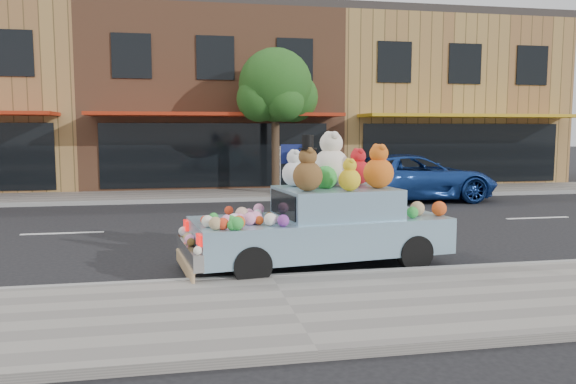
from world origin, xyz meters
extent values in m
plane|color=black|center=(0.00, 0.00, 0.00)|extent=(120.00, 120.00, 0.00)
cube|color=gray|center=(0.00, -6.50, 0.06)|extent=(60.00, 3.00, 0.12)
cube|color=gray|center=(0.00, 6.50, 0.06)|extent=(60.00, 3.00, 0.12)
cube|color=gray|center=(0.00, -5.00, 0.07)|extent=(60.00, 0.12, 0.13)
cube|color=gray|center=(0.00, 5.00, 0.07)|extent=(60.00, 0.12, 0.13)
cube|color=black|center=(-7.00, 7.98, 5.00)|extent=(1.40, 0.06, 1.60)
cube|color=brown|center=(0.00, 12.00, 3.50)|extent=(10.00, 8.00, 7.00)
cube|color=#332D2B|center=(0.00, 12.00, 7.15)|extent=(10.00, 8.00, 0.30)
cube|color=black|center=(0.00, 7.98, 1.40)|extent=(8.50, 0.06, 2.40)
cube|color=#A3250F|center=(0.00, 7.10, 2.90)|extent=(9.00, 1.80, 0.12)
cube|color=black|center=(-3.00, 7.98, 5.00)|extent=(1.40, 0.06, 1.60)
cube|color=black|center=(0.00, 7.98, 5.00)|extent=(1.40, 0.06, 1.60)
cube|color=black|center=(3.00, 7.98, 5.00)|extent=(1.40, 0.06, 1.60)
cube|color=#A27D44|center=(10.00, 12.00, 3.50)|extent=(10.00, 8.00, 7.00)
cube|color=#332D2B|center=(10.00, 12.00, 7.15)|extent=(10.00, 8.00, 0.30)
cube|color=black|center=(10.00, 7.98, 1.40)|extent=(8.50, 0.06, 2.40)
cube|color=gold|center=(10.00, 7.10, 2.90)|extent=(9.00, 1.80, 0.12)
cube|color=black|center=(7.00, 7.98, 5.00)|extent=(1.40, 0.06, 1.60)
cube|color=black|center=(10.00, 7.98, 5.00)|extent=(1.40, 0.06, 1.60)
cube|color=black|center=(13.00, 7.98, 5.00)|extent=(1.40, 0.06, 1.60)
cylinder|color=#38281C|center=(2.00, 6.50, 1.60)|extent=(0.28, 0.28, 3.20)
sphere|color=#1E4B15|center=(2.00, 6.50, 3.92)|extent=(2.60, 2.60, 2.60)
sphere|color=#1E4B15|center=(2.70, 6.80, 3.52)|extent=(1.80, 1.80, 1.80)
sphere|color=#1E4B15|center=(1.40, 6.30, 3.42)|extent=(1.60, 1.60, 1.60)
sphere|color=#1E4B15|center=(2.20, 5.90, 3.32)|extent=(1.40, 1.40, 1.40)
sphere|color=#1E4B15|center=(1.70, 7.10, 3.62)|extent=(1.60, 1.60, 1.60)
imported|color=navy|center=(6.22, 4.19, 0.77)|extent=(5.56, 2.59, 1.54)
cylinder|color=black|center=(2.48, -4.68, 0.30)|extent=(0.62, 0.28, 0.60)
cylinder|color=black|center=(2.27, -3.13, 0.30)|extent=(0.62, 0.28, 0.60)
cylinder|color=black|center=(-0.30, -5.04, 0.30)|extent=(0.62, 0.28, 0.60)
cylinder|color=black|center=(-0.50, -3.50, 0.30)|extent=(0.62, 0.28, 0.60)
cube|color=#85AEC7|center=(0.99, -4.09, 0.55)|extent=(4.49, 2.25, 0.60)
cube|color=#85AEC7|center=(1.28, -4.05, 1.10)|extent=(2.08, 1.74, 0.50)
cube|color=silver|center=(-1.21, -4.38, 0.40)|extent=(0.39, 1.79, 0.26)
cube|color=red|center=(-1.08, -5.05, 0.72)|extent=(0.10, 0.29, 0.16)
cube|color=red|center=(-1.25, -3.70, 0.72)|extent=(0.10, 0.29, 0.16)
cube|color=black|center=(0.34, -4.17, 1.10)|extent=(0.21, 1.29, 0.40)
sphere|color=brown|center=(0.69, -4.48, 1.59)|extent=(0.49, 0.49, 0.49)
sphere|color=brown|center=(0.69, -4.48, 1.91)|extent=(0.30, 0.30, 0.30)
sphere|color=brown|center=(0.69, -4.59, 2.01)|extent=(0.11, 0.11, 0.11)
sphere|color=brown|center=(0.69, -4.37, 2.01)|extent=(0.11, 0.11, 0.11)
cylinder|color=black|center=(0.69, -4.48, 2.04)|extent=(0.29, 0.29, 0.02)
cylinder|color=black|center=(0.69, -4.48, 2.15)|extent=(0.18, 0.18, 0.22)
sphere|color=beige|center=(1.29, -3.69, 1.68)|extent=(0.66, 0.66, 0.66)
sphere|color=beige|center=(1.29, -3.69, 2.10)|extent=(0.41, 0.41, 0.41)
sphere|color=beige|center=(1.29, -3.84, 2.24)|extent=(0.16, 0.16, 0.16)
sphere|color=beige|center=(1.29, -3.55, 2.24)|extent=(0.16, 0.16, 0.16)
sphere|color=#C65512|center=(1.97, -4.26, 1.61)|extent=(0.52, 0.52, 0.52)
sphere|color=#C65512|center=(1.97, -4.26, 1.94)|extent=(0.32, 0.32, 0.32)
sphere|color=#C65512|center=(1.97, -4.37, 2.04)|extent=(0.12, 0.12, 0.12)
sphere|color=#C65512|center=(1.97, -4.15, 2.04)|extent=(0.12, 0.12, 0.12)
sphere|color=#AD1217|center=(1.83, -3.57, 1.58)|extent=(0.45, 0.45, 0.45)
sphere|color=#AD1217|center=(1.83, -3.57, 1.87)|extent=(0.28, 0.28, 0.28)
sphere|color=#AD1217|center=(1.83, -3.67, 1.96)|extent=(0.11, 0.11, 0.11)
sphere|color=#AD1217|center=(1.83, -3.48, 1.96)|extent=(0.11, 0.11, 0.11)
sphere|color=silver|center=(0.63, -3.68, 1.57)|extent=(0.44, 0.44, 0.44)
sphere|color=silver|center=(0.63, -3.68, 1.86)|extent=(0.27, 0.27, 0.27)
sphere|color=silver|center=(0.63, -3.78, 1.95)|extent=(0.10, 0.10, 0.10)
sphere|color=silver|center=(0.63, -3.58, 1.95)|extent=(0.10, 0.10, 0.10)
sphere|color=gold|center=(1.36, -4.59, 1.53)|extent=(0.36, 0.36, 0.36)
sphere|color=gold|center=(1.36, -4.59, 1.76)|extent=(0.22, 0.22, 0.22)
sphere|color=gold|center=(1.36, -4.67, 1.84)|extent=(0.09, 0.09, 0.09)
sphere|color=gold|center=(1.36, -4.51, 1.84)|extent=(0.09, 0.09, 0.09)
sphere|color=green|center=(1.09, -4.07, 1.53)|extent=(0.40, 0.40, 0.40)
sphere|color=pink|center=(1.57, -3.96, 1.50)|extent=(0.32, 0.32, 0.32)
sphere|color=green|center=(-0.52, -5.06, 0.95)|extent=(0.20, 0.20, 0.20)
sphere|color=pink|center=(-0.64, -4.62, 0.94)|extent=(0.17, 0.17, 0.17)
sphere|color=#722B85|center=(0.21, -4.88, 0.94)|extent=(0.19, 0.19, 0.19)
sphere|color=green|center=(-0.82, -4.28, 0.93)|extent=(0.16, 0.16, 0.16)
sphere|color=pink|center=(-0.47, -4.33, 0.92)|extent=(0.15, 0.15, 0.15)
sphere|color=pink|center=(-0.17, -4.54, 0.95)|extent=(0.20, 0.20, 0.20)
sphere|color=pink|center=(-0.22, -4.02, 0.94)|extent=(0.17, 0.17, 0.17)
sphere|color=silver|center=(-0.07, -4.03, 0.93)|extent=(0.16, 0.16, 0.16)
sphere|color=beige|center=(0.03, -4.78, 0.95)|extent=(0.20, 0.20, 0.20)
sphere|color=red|center=(-0.72, -4.98, 0.94)|extent=(0.18, 0.18, 0.18)
sphere|color=silver|center=(-0.52, -4.56, 0.94)|extent=(0.18, 0.18, 0.18)
sphere|color=#C24012|center=(-0.13, -4.64, 0.92)|extent=(0.14, 0.14, 0.14)
sphere|color=#C24012|center=(-0.48, -4.94, 0.95)|extent=(0.20, 0.20, 0.20)
sphere|color=beige|center=(-0.94, -4.74, 0.94)|extent=(0.19, 0.19, 0.19)
sphere|color=pink|center=(-0.64, -4.54, 0.93)|extent=(0.16, 0.16, 0.16)
sphere|color=silver|center=(0.13, -4.56, 0.92)|extent=(0.15, 0.15, 0.15)
sphere|color=red|center=(-0.97, -4.42, 0.92)|extent=(0.13, 0.13, 0.13)
sphere|color=green|center=(-0.57, -4.64, 0.93)|extent=(0.16, 0.16, 0.16)
sphere|color=red|center=(-0.51, -3.52, 0.93)|extent=(0.16, 0.16, 0.16)
sphere|color=#4E3A16|center=(0.08, -4.34, 0.93)|extent=(0.15, 0.15, 0.15)
sphere|color=pink|center=(0.01, -3.55, 0.95)|extent=(0.19, 0.19, 0.19)
sphere|color=green|center=(-0.59, -5.05, 0.93)|extent=(0.16, 0.16, 0.16)
sphere|color=pink|center=(-0.41, -4.44, 0.93)|extent=(0.15, 0.15, 0.15)
sphere|color=#A18358|center=(-0.83, -4.98, 0.95)|extent=(0.20, 0.20, 0.20)
sphere|color=pink|center=(-0.28, -4.64, 0.95)|extent=(0.20, 0.20, 0.20)
sphere|color=#D8A88C|center=(-0.36, -4.21, 0.97)|extent=(0.22, 0.22, 0.22)
sphere|color=#4E3A16|center=(-1.19, -4.53, 0.59)|extent=(0.13, 0.13, 0.13)
sphere|color=yellow|center=(-1.31, -3.69, 0.59)|extent=(0.13, 0.13, 0.13)
sphere|color=pink|center=(-1.21, -4.43, 0.61)|extent=(0.17, 0.17, 0.17)
sphere|color=#A18358|center=(-1.23, -4.26, 0.61)|extent=(0.16, 0.16, 0.16)
sphere|color=beige|center=(-1.11, -5.18, 0.59)|extent=(0.12, 0.12, 0.12)
sphere|color=silver|center=(-1.31, -3.68, 0.61)|extent=(0.17, 0.17, 0.17)
sphere|color=#C24012|center=(-1.21, -4.45, 0.59)|extent=(0.13, 0.13, 0.13)
sphere|color=#A18358|center=(2.31, -3.96, 0.96)|extent=(0.23, 0.23, 0.23)
sphere|color=green|center=(2.51, -4.47, 0.95)|extent=(0.20, 0.20, 0.20)
sphere|color=#A18358|center=(2.69, -4.24, 0.98)|extent=(0.26, 0.26, 0.26)
sphere|color=#A18358|center=(2.39, -3.51, 0.96)|extent=(0.21, 0.21, 0.21)
sphere|color=#C24012|center=(3.06, -4.32, 0.98)|extent=(0.26, 0.26, 0.26)
cylinder|color=#997A54|center=(-1.18, -5.23, 0.17)|extent=(0.06, 0.06, 0.17)
sphere|color=#997A54|center=(-1.18, -5.23, 0.26)|extent=(0.07, 0.07, 0.07)
cylinder|color=#997A54|center=(-1.20, -5.11, 0.17)|extent=(0.06, 0.06, 0.17)
sphere|color=#997A54|center=(-1.20, -5.11, 0.26)|extent=(0.07, 0.07, 0.07)
cylinder|color=#997A54|center=(-1.21, -4.99, 0.17)|extent=(0.06, 0.06, 0.17)
sphere|color=#997A54|center=(-1.21, -4.99, 0.26)|extent=(0.07, 0.07, 0.07)
cylinder|color=#997A54|center=(-1.23, -4.87, 0.17)|extent=(0.06, 0.06, 0.17)
sphere|color=#997A54|center=(-1.23, -4.87, 0.26)|extent=(0.07, 0.07, 0.07)
cylinder|color=#997A54|center=(-1.25, -4.75, 0.17)|extent=(0.06, 0.06, 0.17)
sphere|color=#997A54|center=(-1.25, -4.75, 0.26)|extent=(0.07, 0.07, 0.07)
cylinder|color=#997A54|center=(-1.26, -4.63, 0.17)|extent=(0.06, 0.06, 0.17)
sphere|color=#997A54|center=(-1.26, -4.63, 0.26)|extent=(0.07, 0.07, 0.07)
cylinder|color=#997A54|center=(-1.28, -4.51, 0.17)|extent=(0.06, 0.06, 0.17)
sphere|color=#997A54|center=(-1.28, -4.51, 0.26)|extent=(0.07, 0.07, 0.07)
cylinder|color=#997A54|center=(-1.29, -4.39, 0.17)|extent=(0.06, 0.06, 0.17)
sphere|color=#997A54|center=(-1.29, -4.39, 0.26)|extent=(0.07, 0.07, 0.07)
cylinder|color=#997A54|center=(-1.31, -4.27, 0.17)|extent=(0.06, 0.06, 0.17)
sphere|color=#997A54|center=(-1.31, -4.27, 0.26)|extent=(0.07, 0.07, 0.07)
cylinder|color=#997A54|center=(-1.33, -4.15, 0.17)|extent=(0.06, 0.06, 0.17)
sphere|color=#997A54|center=(-1.33, -4.15, 0.26)|extent=(0.07, 0.07, 0.07)
cylinder|color=#997A54|center=(-1.34, -4.03, 0.17)|extent=(0.06, 0.06, 0.17)
sphere|color=#997A54|center=(-1.34, -4.03, 0.26)|extent=(0.07, 0.07, 0.07)
cylinder|color=#997A54|center=(-1.36, -3.91, 0.17)|extent=(0.06, 0.06, 0.17)
sphere|color=#997A54|center=(-1.36, -3.91, 0.26)|extent=(0.07, 0.07, 0.07)
cylinder|color=#997A54|center=(-1.37, -3.79, 0.17)|extent=(0.06, 0.06, 0.17)
sphere|color=#997A54|center=(-1.37, -3.79, 0.26)|extent=(0.07, 0.07, 0.07)
cylinder|color=#997A54|center=(-1.39, -3.67, 0.17)|extent=(0.06, 0.06, 0.17)
sphere|color=#997A54|center=(-1.39, -3.67, 0.26)|extent=(0.07, 0.07, 0.07)
cylinder|color=#997A54|center=(-1.40, -3.55, 0.17)|extent=(0.06, 0.06, 0.17)
sphere|color=#997A54|center=(-1.40, -3.55, 0.26)|extent=(0.07, 0.07, 0.07)
cylinder|color=silver|center=(0.41, -3.51, 1.70)|extent=(0.02, 0.02, 0.70)
cube|color=#0C1447|center=(0.68, -3.45, 1.91)|extent=(0.52, 0.09, 0.34)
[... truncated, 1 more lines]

